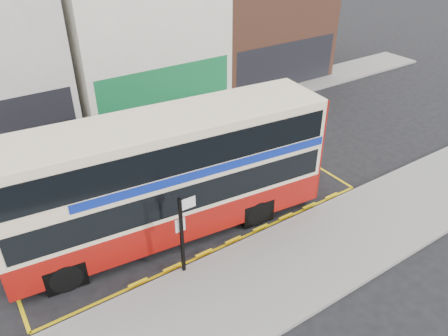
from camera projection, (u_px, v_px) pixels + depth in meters
ground at (223, 245)px, 16.42m from camera, size 120.00×120.00×0.00m
pavement at (261, 281)px, 14.75m from camera, size 40.00×4.00×0.15m
kerb at (229, 249)px, 16.11m from camera, size 40.00×0.15×0.15m
far_pavement at (113, 133)px, 24.17m from camera, size 50.00×3.00×0.15m
road_markings at (201, 223)px, 17.55m from camera, size 14.00×3.40×0.01m
terrace_green_shop at (133, 19)px, 26.05m from camera, size 9.00×8.01×11.30m
terrace_right at (253, 10)px, 30.59m from camera, size 9.00×8.01×10.30m
double_decker_bus at (169, 175)px, 15.90m from camera, size 12.21×3.94×4.79m
bus_stop_post at (183, 228)px, 14.20m from camera, size 0.75×0.13×3.04m
car_grey at (100, 139)px, 22.05m from camera, size 4.95×2.98×1.54m
car_white at (221, 113)px, 25.08m from camera, size 4.63×2.30×1.29m
street_tree_right at (187, 53)px, 26.24m from camera, size 2.24×2.24×4.83m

